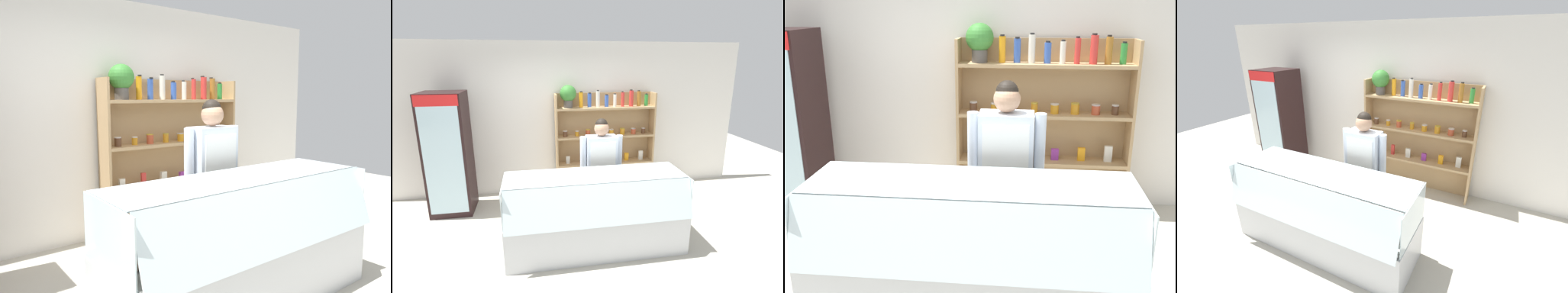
# 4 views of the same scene
# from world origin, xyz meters

# --- Properties ---
(ground_plane) EXTENTS (12.00, 12.00, 0.00)m
(ground_plane) POSITION_xyz_m (0.00, 0.00, 0.00)
(ground_plane) COLOR #B7B2A3
(back_wall) EXTENTS (6.80, 0.10, 2.70)m
(back_wall) POSITION_xyz_m (0.00, 2.05, 1.35)
(back_wall) COLOR white
(back_wall) RESTS_ON ground
(drinks_fridge) EXTENTS (0.63, 0.62, 1.93)m
(drinks_fridge) POSITION_xyz_m (-1.82, 1.44, 0.96)
(drinks_fridge) COLOR black
(drinks_fridge) RESTS_ON ground
(shelving_unit) EXTENTS (1.80, 0.29, 1.98)m
(shelving_unit) POSITION_xyz_m (0.71, 1.85, 1.12)
(shelving_unit) COLOR tan
(shelving_unit) RESTS_ON ground
(deli_display_case) EXTENTS (2.25, 0.81, 1.01)m
(deli_display_case) POSITION_xyz_m (0.24, 0.01, 0.31)
(deli_display_case) COLOR silver
(deli_display_case) RESTS_ON ground
(shop_clerk) EXTENTS (0.62, 0.25, 1.60)m
(shop_clerk) POSITION_xyz_m (0.45, 0.64, 0.94)
(shop_clerk) COLOR #4C4233
(shop_clerk) RESTS_ON ground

